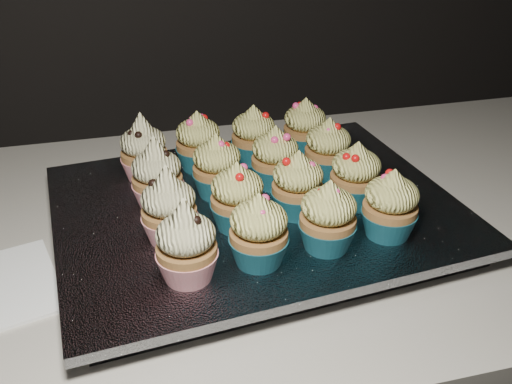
% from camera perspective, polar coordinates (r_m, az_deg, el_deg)
% --- Properties ---
extents(worktop, '(2.44, 0.64, 0.04)m').
position_cam_1_polar(worktop, '(0.76, -8.17, -4.43)').
color(worktop, beige).
rests_on(worktop, cabinet).
extents(baking_tray, '(0.48, 0.39, 0.02)m').
position_cam_1_polar(baking_tray, '(0.73, -0.00, -2.67)').
color(baking_tray, black).
rests_on(baking_tray, worktop).
extents(foil_lining, '(0.52, 0.43, 0.01)m').
position_cam_1_polar(foil_lining, '(0.72, -0.00, -1.52)').
color(foil_lining, silver).
rests_on(foil_lining, baking_tray).
extents(cupcake_0, '(0.06, 0.06, 0.10)m').
position_cam_1_polar(cupcake_0, '(0.57, -6.98, -5.30)').
color(cupcake_0, red).
rests_on(cupcake_0, foil_lining).
extents(cupcake_1, '(0.06, 0.06, 0.08)m').
position_cam_1_polar(cupcake_1, '(0.59, 0.27, -4.03)').
color(cupcake_1, '#165A6B').
rests_on(cupcake_1, foil_lining).
extents(cupcake_2, '(0.06, 0.06, 0.08)m').
position_cam_1_polar(cupcake_2, '(0.62, 7.20, -2.59)').
color(cupcake_2, '#165A6B').
rests_on(cupcake_2, foil_lining).
extents(cupcake_3, '(0.06, 0.06, 0.08)m').
position_cam_1_polar(cupcake_3, '(0.65, 13.28, -1.37)').
color(cupcake_3, '#165A6B').
rests_on(cupcake_3, foil_lining).
extents(cupcake_4, '(0.06, 0.06, 0.10)m').
position_cam_1_polar(cupcake_4, '(0.63, -8.70, -1.65)').
color(cupcake_4, red).
rests_on(cupcake_4, foil_lining).
extents(cupcake_5, '(0.06, 0.06, 0.08)m').
position_cam_1_polar(cupcake_5, '(0.65, -1.88, -0.60)').
color(cupcake_5, '#165A6B').
rests_on(cupcake_5, foil_lining).
extents(cupcake_6, '(0.06, 0.06, 0.08)m').
position_cam_1_polar(cupcake_6, '(0.68, 4.17, 0.62)').
color(cupcake_6, '#165A6B').
rests_on(cupcake_6, foil_lining).
extents(cupcake_7, '(0.06, 0.06, 0.08)m').
position_cam_1_polar(cupcake_7, '(0.71, 9.90, 1.58)').
color(cupcake_7, '#165A6B').
rests_on(cupcake_7, foil_lining).
extents(cupcake_8, '(0.06, 0.06, 0.10)m').
position_cam_1_polar(cupcake_8, '(0.70, -9.87, 1.55)').
color(cupcake_8, red).
rests_on(cupcake_8, foil_lining).
extents(cupcake_9, '(0.06, 0.06, 0.08)m').
position_cam_1_polar(cupcake_9, '(0.72, -3.92, 2.46)').
color(cupcake_9, '#165A6B').
rests_on(cupcake_9, foil_lining).
extents(cupcake_10, '(0.06, 0.06, 0.08)m').
position_cam_1_polar(cupcake_10, '(0.74, 1.92, 3.34)').
color(cupcake_10, '#165A6B').
rests_on(cupcake_10, foil_lining).
extents(cupcake_11, '(0.06, 0.06, 0.08)m').
position_cam_1_polar(cupcake_11, '(0.77, 7.18, 4.21)').
color(cupcake_11, '#165A6B').
rests_on(cupcake_11, foil_lining).
extents(cupcake_12, '(0.06, 0.06, 0.10)m').
position_cam_1_polar(cupcake_12, '(0.77, -11.16, 4.07)').
color(cupcake_12, red).
rests_on(cupcake_12, foil_lining).
extents(cupcake_13, '(0.06, 0.06, 0.08)m').
position_cam_1_polar(cupcake_13, '(0.79, -5.78, 4.93)').
color(cupcake_13, '#165A6B').
rests_on(cupcake_13, foil_lining).
extents(cupcake_14, '(0.06, 0.06, 0.08)m').
position_cam_1_polar(cupcake_14, '(0.80, -0.26, 5.62)').
color(cupcake_14, '#165A6B').
rests_on(cupcake_14, foil_lining).
extents(cupcake_15, '(0.06, 0.06, 0.08)m').
position_cam_1_polar(cupcake_15, '(0.83, 4.90, 6.39)').
color(cupcake_15, '#165A6B').
rests_on(cupcake_15, foil_lining).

